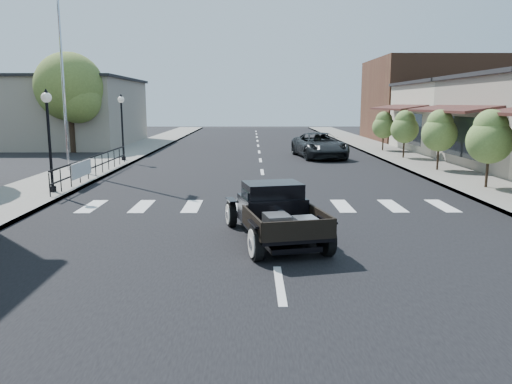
{
  "coord_description": "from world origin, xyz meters",
  "views": [
    {
      "loc": [
        -0.5,
        -11.57,
        3.26
      ],
      "look_at": [
        -0.39,
        1.09,
        1.0
      ],
      "focal_mm": 35.0,
      "sensor_mm": 36.0,
      "label": 1
    }
  ],
  "objects": [
    {
      "name": "small_tree_c",
      "position": [
        8.3,
        11.82,
        1.51
      ],
      "size": [
        1.63,
        1.63,
        2.72
      ],
      "primitive_type": null,
      "color": "#5B7A38",
      "rests_on": "sidewalk_right"
    },
    {
      "name": "banner",
      "position": [
        -7.22,
        8.0,
        0.45
      ],
      "size": [
        0.04,
        2.2,
        0.6
      ],
      "primitive_type": null,
      "color": "silver",
      "rests_on": "sidewalk_left"
    },
    {
      "name": "hotrod_pickup",
      "position": [
        0.03,
        0.02,
        0.71
      ],
      "size": [
        2.77,
        4.42,
        1.42
      ],
      "primitive_type": null,
      "rotation": [
        0.0,
        0.0,
        0.22
      ],
      "color": "black",
      "rests_on": "ground"
    },
    {
      "name": "small_tree_d",
      "position": [
        8.3,
        17.18,
        1.46
      ],
      "size": [
        1.57,
        1.57,
        2.62
      ],
      "primitive_type": null,
      "color": "#5B7A38",
      "rests_on": "sidewalk_right"
    },
    {
      "name": "flagpole",
      "position": [
        -9.2,
        12.0,
        5.91
      ],
      "size": [
        0.12,
        0.12,
        11.52
      ],
      "primitive_type": "cylinder",
      "color": "silver",
      "rests_on": "sidewalk_left"
    },
    {
      "name": "low_building_left",
      "position": [
        -15.0,
        28.0,
        2.5
      ],
      "size": [
        10.0,
        12.0,
        5.0
      ],
      "primitive_type": "cube",
      "color": "gray",
      "rests_on": "ground"
    },
    {
      "name": "ground",
      "position": [
        0.0,
        0.0,
        0.0
      ],
      "size": [
        120.0,
        120.0,
        0.0
      ],
      "primitive_type": "plane",
      "color": "black",
      "rests_on": "ground"
    },
    {
      "name": "far_building_right",
      "position": [
        15.5,
        32.0,
        3.5
      ],
      "size": [
        11.0,
        10.0,
        7.0
      ],
      "primitive_type": "cube",
      "color": "brown",
      "rests_on": "ground"
    },
    {
      "name": "big_tree_far",
      "position": [
        -12.5,
        22.0,
        3.29
      ],
      "size": [
        4.47,
        4.47,
        6.57
      ],
      "primitive_type": null,
      "color": "#5A6F2F",
      "rests_on": "ground"
    },
    {
      "name": "small_tree_e",
      "position": [
        8.3,
        21.81,
        1.39
      ],
      "size": [
        1.49,
        1.49,
        2.48
      ],
      "primitive_type": null,
      "color": "#5B7A38",
      "rests_on": "sidewalk_right"
    },
    {
      "name": "railing",
      "position": [
        -7.3,
        10.0,
        0.65
      ],
      "size": [
        0.08,
        10.0,
        1.0
      ],
      "primitive_type": null,
      "color": "black",
      "rests_on": "sidewalk_left"
    },
    {
      "name": "lamp_post_c",
      "position": [
        -7.6,
        16.0,
        1.95
      ],
      "size": [
        0.36,
        0.36,
        3.6
      ],
      "primitive_type": null,
      "color": "black",
      "rests_on": "sidewalk_left"
    },
    {
      "name": "sidewalk_left",
      "position": [
        -8.5,
        15.0,
        0.07
      ],
      "size": [
        3.0,
        80.0,
        0.15
      ],
      "primitive_type": "cube",
      "color": "gray",
      "rests_on": "ground"
    },
    {
      "name": "lamp_post_b",
      "position": [
        -7.6,
        6.0,
        1.95
      ],
      "size": [
        0.36,
        0.36,
        3.6
      ],
      "primitive_type": null,
      "color": "black",
      "rests_on": "sidewalk_left"
    },
    {
      "name": "road_markings",
      "position": [
        0.0,
        10.0,
        0.0
      ],
      "size": [
        12.0,
        60.0,
        0.06
      ],
      "primitive_type": null,
      "color": "silver",
      "rests_on": "ground"
    },
    {
      "name": "small_tree_b",
      "position": [
        8.3,
        6.83,
        1.54
      ],
      "size": [
        1.67,
        1.67,
        2.79
      ],
      "primitive_type": null,
      "color": "#5B7A38",
      "rests_on": "sidewalk_right"
    },
    {
      "name": "sidewalk_right",
      "position": [
        8.5,
        15.0,
        0.07
      ],
      "size": [
        3.0,
        80.0,
        0.15
      ],
      "primitive_type": "cube",
      "color": "gray",
      "rests_on": "ground"
    },
    {
      "name": "second_car",
      "position": [
        3.58,
        18.38,
        0.75
      ],
      "size": [
        3.18,
        5.66,
        1.49
      ],
      "primitive_type": "imported",
      "rotation": [
        0.0,
        0.0,
        0.13
      ],
      "color": "black",
      "rests_on": "ground"
    },
    {
      "name": "road",
      "position": [
        0.0,
        15.0,
        0.01
      ],
      "size": [
        14.0,
        80.0,
        0.02
      ],
      "primitive_type": "cube",
      "color": "black",
      "rests_on": "ground"
    },
    {
      "name": "storefront_far",
      "position": [
        15.0,
        22.0,
        2.25
      ],
      "size": [
        10.0,
        9.0,
        4.5
      ],
      "primitive_type": "cube",
      "color": "beige",
      "rests_on": "ground"
    }
  ]
}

